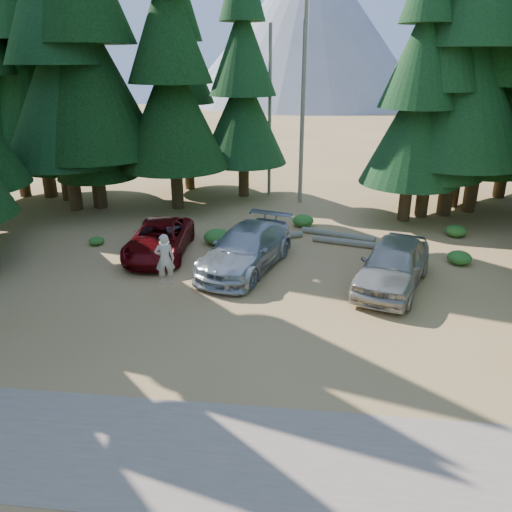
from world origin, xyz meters
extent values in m
plane|color=#A07B44|center=(0.00, 0.00, 0.00)|extent=(160.00, 160.00, 0.00)
cube|color=gray|center=(0.00, -6.50, 0.01)|extent=(26.00, 3.50, 0.01)
cylinder|color=#716C5A|center=(0.80, 14.50, 6.00)|extent=(0.24, 0.24, 12.00)
cylinder|color=#716C5A|center=(-1.20, 16.00, 5.00)|extent=(0.20, 0.20, 10.00)
cone|color=gray|center=(0.00, 85.00, 14.00)|extent=(44.00, 44.00, 28.00)
cone|color=gray|center=(-8.00, 95.00, 10.00)|extent=(36.00, 36.00, 20.00)
imported|color=#60080B|center=(-5.11, 5.13, 0.72)|extent=(2.73, 5.35, 1.45)
imported|color=#ACB0B5|center=(-1.10, 4.05, 0.86)|extent=(4.03, 6.38, 1.72)
imported|color=#ABA598|center=(4.64, 2.87, 0.91)|extent=(3.87, 5.79, 1.83)
imported|color=beige|center=(-3.64, 1.10, 1.45)|extent=(0.81, 0.65, 1.92)
cylinder|color=white|center=(-3.64, 1.15, 2.09)|extent=(0.36, 0.36, 0.04)
cylinder|color=#716C5A|center=(-0.69, 7.40, 0.14)|extent=(3.71, 1.83, 0.28)
cylinder|color=#716C5A|center=(2.84, 8.26, 0.15)|extent=(3.55, 1.50, 0.30)
cylinder|color=#716C5A|center=(4.03, 7.00, 0.16)|extent=(4.82, 1.56, 0.31)
ellipsoid|color=#235C1B|center=(-5.73, 7.10, 0.33)|extent=(1.20, 1.20, 0.66)
ellipsoid|color=#235C1B|center=(-6.04, 8.71, 0.27)|extent=(0.99, 0.99, 0.54)
ellipsoid|color=#235C1B|center=(-2.82, 6.76, 0.35)|extent=(1.27, 1.27, 0.70)
ellipsoid|color=#235C1B|center=(1.11, 9.87, 0.30)|extent=(1.10, 1.10, 0.61)
ellipsoid|color=#235C1B|center=(5.11, 6.46, 0.35)|extent=(1.26, 1.26, 0.69)
ellipsoid|color=#235C1B|center=(8.58, 9.13, 0.28)|extent=(1.00, 1.00, 0.55)
ellipsoid|color=#235C1B|center=(-8.42, 6.00, 0.19)|extent=(0.71, 0.71, 0.39)
ellipsoid|color=#235C1B|center=(7.82, 5.50, 0.28)|extent=(1.01, 1.01, 0.55)
camera|label=1|loc=(1.44, -14.92, 8.15)|focal=35.00mm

